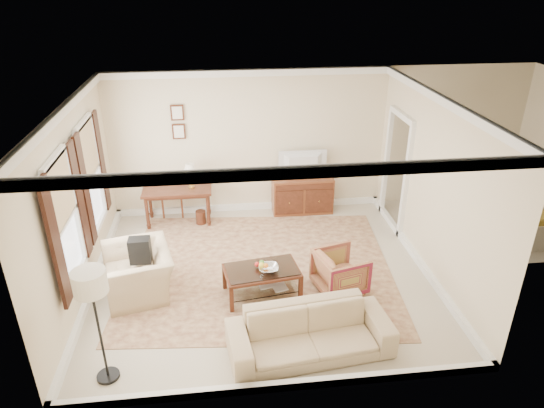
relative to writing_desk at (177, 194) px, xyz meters
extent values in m
cube|color=beige|center=(1.46, -2.07, -0.61)|extent=(5.50, 5.00, 0.01)
cube|color=white|center=(1.46, -2.07, 2.29)|extent=(5.50, 5.00, 0.01)
cube|color=beige|center=(1.46, 0.43, 0.84)|extent=(5.50, 0.01, 2.90)
cube|color=beige|center=(1.46, -4.57, 0.84)|extent=(5.50, 0.01, 2.90)
cube|color=beige|center=(-1.29, -2.07, 0.84)|extent=(0.01, 5.00, 2.90)
cube|color=beige|center=(4.21, -2.07, 0.84)|extent=(0.01, 5.00, 2.90)
cube|color=beige|center=(5.71, -0.92, -0.61)|extent=(3.00, 2.70, 0.01)
cube|color=brown|center=(1.43, -1.89, -0.61)|extent=(4.71, 4.14, 0.01)
cube|color=#522617|center=(0.00, 0.00, 0.09)|extent=(1.33, 0.66, 0.05)
cylinder|color=#522617|center=(-0.58, -0.25, -0.27)|extent=(0.07, 0.07, 0.68)
cylinder|color=#522617|center=(0.58, -0.25, -0.27)|extent=(0.07, 0.07, 0.68)
cylinder|color=#522617|center=(-0.58, 0.25, -0.27)|extent=(0.07, 0.07, 0.68)
cylinder|color=#522617|center=(0.58, 0.25, -0.27)|extent=(0.07, 0.07, 0.68)
cube|color=brown|center=(2.52, 0.17, -0.24)|extent=(1.23, 0.47, 0.76)
imported|color=black|center=(2.52, 0.15, 0.60)|extent=(0.92, 0.53, 0.12)
cube|color=#522617|center=(1.40, -2.61, -0.18)|extent=(1.21, 0.81, 0.04)
cube|color=silver|center=(1.40, -2.61, -0.14)|extent=(1.14, 0.75, 0.01)
cube|color=silver|center=(1.40, -2.61, -0.45)|extent=(1.12, 0.72, 0.02)
cube|color=#522617|center=(0.92, -2.98, -0.39)|extent=(0.07, 0.07, 0.44)
cube|color=#522617|center=(1.97, -2.83, -0.39)|extent=(0.07, 0.07, 0.44)
cube|color=#522617|center=(0.83, -2.39, -0.39)|extent=(0.07, 0.07, 0.44)
cube|color=#522617|center=(1.88, -2.24, -0.39)|extent=(0.07, 0.07, 0.44)
imported|color=silver|center=(1.50, -2.67, -0.08)|extent=(0.42, 0.42, 0.10)
imported|color=brown|center=(1.35, -2.60, -0.43)|extent=(0.28, 0.08, 0.38)
imported|color=brown|center=(1.56, -2.69, -0.43)|extent=(0.28, 0.09, 0.38)
imported|color=maroon|center=(2.63, -2.62, -0.25)|extent=(0.82, 0.86, 0.73)
imported|color=tan|center=(-0.48, -2.32, -0.12)|extent=(0.98, 1.27, 0.99)
cube|color=black|center=(-0.43, -2.24, 0.13)|extent=(0.36, 0.39, 0.40)
imported|color=tan|center=(1.90, -3.93, -0.20)|extent=(2.18, 0.86, 0.83)
cylinder|color=black|center=(-0.67, -4.08, -0.59)|extent=(0.28, 0.28, 0.04)
cylinder|color=black|center=(-0.67, -4.08, 0.06)|extent=(0.03, 0.03, 1.32)
cylinder|color=silver|center=(-0.67, -4.08, 0.82)|extent=(0.39, 0.39, 0.28)
camera|label=1|loc=(0.83, -8.77, 3.98)|focal=32.00mm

